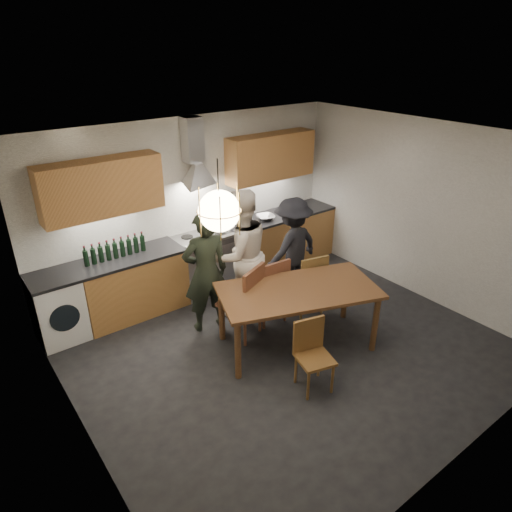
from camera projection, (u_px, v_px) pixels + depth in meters
ground at (286, 347)px, 5.83m from camera, size 5.00×5.00×0.00m
room_shell at (291, 223)px, 5.09m from camera, size 5.02×4.52×2.61m
counter_run at (207, 261)px, 7.05m from camera, size 5.00×0.62×0.90m
range_stove at (205, 262)px, 7.03m from camera, size 0.90×0.60×0.92m
wall_fixtures at (196, 170)px, 6.50m from camera, size 4.30×0.54×1.10m
pendant_lamp at (219, 211)px, 4.30m from camera, size 0.43×0.43×0.70m
dining_table at (298, 296)px, 5.59m from camera, size 2.14×1.56×0.81m
chair_back_left at (246, 297)px, 5.80m from camera, size 0.61×0.61×1.03m
chair_back_mid at (271, 287)px, 6.12m from camera, size 0.46×0.46×0.96m
chair_back_right at (310, 281)px, 6.32m from camera, size 0.49×0.49×0.93m
chair_front at (312, 350)px, 5.03m from camera, size 0.45×0.45×0.82m
person_left at (206, 272)px, 5.89m from camera, size 0.69×0.53×1.68m
person_mid at (240, 255)px, 6.18m from camera, size 0.90×0.71×1.84m
person_right at (292, 247)px, 6.78m from camera, size 1.04×0.67×1.52m
mixing_bowl at (265, 217)px, 7.40m from camera, size 0.37×0.37×0.07m
stock_pot at (295, 208)px, 7.75m from camera, size 0.22×0.22×0.12m
wine_bottles at (115, 248)px, 6.08m from camera, size 0.85×0.07×0.28m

